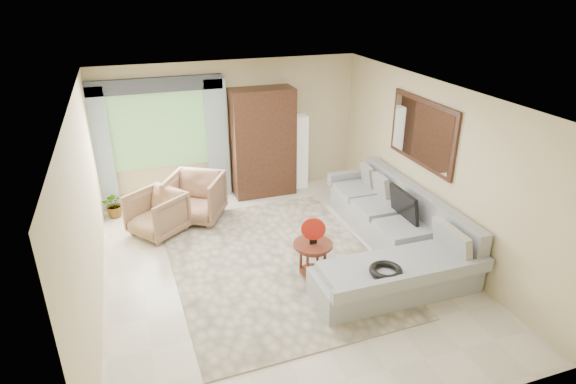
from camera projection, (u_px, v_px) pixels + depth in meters
name	position (u px, v px, depth m)	size (l,w,h in m)	color
ground	(280.00, 267.00, 7.20)	(6.00, 6.00, 0.00)	silver
area_rug	(276.00, 262.00, 7.31)	(3.00, 4.00, 0.02)	beige
sectional_sofa	(392.00, 237.00, 7.46)	(2.30, 3.46, 0.90)	#A8ACB1
tv_screen	(404.00, 205.00, 7.51)	(0.06, 0.74, 0.48)	black
garden_hose	(386.00, 271.00, 6.13)	(0.43, 0.43, 0.09)	black
coffee_table	(313.00, 260.00, 6.84)	(0.56, 0.56, 0.56)	#4B1D14
red_disc	(313.00, 229.00, 6.64)	(0.34, 0.34, 0.03)	red
armchair_left	(157.00, 214.00, 8.00)	(0.79, 0.81, 0.74)	#9D7255
armchair_right	(195.00, 198.00, 8.48)	(0.89, 0.92, 0.83)	#916E4F
potted_plant	(115.00, 204.00, 8.64)	(0.44, 0.38, 0.48)	#999999
armoire	(263.00, 143.00, 9.28)	(1.20, 0.55, 2.10)	black
floor_lamp	(301.00, 152.00, 9.69)	(0.24, 0.24, 1.50)	silver
window	(159.00, 131.00, 8.79)	(1.80, 0.04, 1.40)	#669E59
curtain_left	(100.00, 152.00, 8.51)	(0.40, 0.08, 2.30)	#9EB7CC
curtain_right	(218.00, 140.00, 9.13)	(0.40, 0.08, 2.30)	#9EB7CC
valance	(154.00, 85.00, 8.38)	(2.40, 0.12, 0.26)	#1E232D
wall_mirror	(422.00, 132.00, 7.51)	(0.05, 1.70, 1.05)	black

